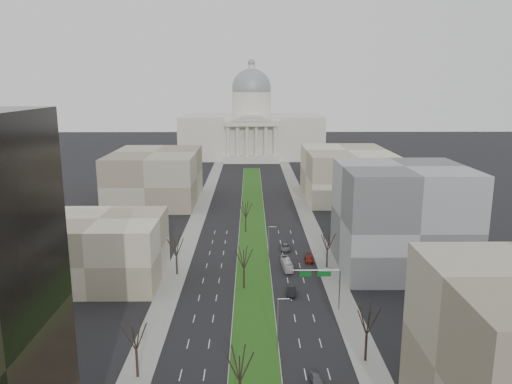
{
  "coord_description": "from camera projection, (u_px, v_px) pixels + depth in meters",
  "views": [
    {
      "loc": [
        -0.54,
        -17.79,
        42.33
      ],
      "look_at": [
        0.87,
        112.96,
        13.54
      ],
      "focal_mm": 35.0,
      "sensor_mm": 36.0,
      "label": 1
    }
  ],
  "objects": [
    {
      "name": "ground",
      "position": [
        253.0,
        233.0,
        143.67
      ],
      "size": [
        600.0,
        600.0,
        0.0
      ],
      "primitive_type": "plane",
      "color": "black",
      "rests_on": "ground"
    },
    {
      "name": "median",
      "position": [
        253.0,
        233.0,
        142.66
      ],
      "size": [
        8.0,
        222.03,
        0.2
      ],
      "color": "#999993",
      "rests_on": "ground"
    },
    {
      "name": "sidewalk_left",
      "position": [
        180.0,
        263.0,
        119.05
      ],
      "size": [
        5.0,
        330.0,
        0.15
      ],
      "primitive_type": "cube",
      "color": "gray",
      "rests_on": "ground"
    },
    {
      "name": "sidewalk_right",
      "position": [
        326.0,
        263.0,
        119.42
      ],
      "size": [
        5.0,
        330.0,
        0.15
      ],
      "primitive_type": "cube",
      "color": "gray",
      "rests_on": "ground"
    },
    {
      "name": "capitol",
      "position": [
        252.0,
        129.0,
        286.24
      ],
      "size": [
        80.0,
        46.0,
        55.0
      ],
      "color": "beige",
      "rests_on": "ground"
    },
    {
      "name": "building_beige_left",
      "position": [
        101.0,
        250.0,
        107.63
      ],
      "size": [
        26.0,
        22.0,
        14.0
      ],
      "primitive_type": "cube",
      "color": "tan",
      "rests_on": "ground"
    },
    {
      "name": "building_grey_right",
      "position": [
        402.0,
        218.0,
        114.1
      ],
      "size": [
        28.0,
        26.0,
        24.0
      ],
      "primitive_type": "cube",
      "color": "slate",
      "rests_on": "ground"
    },
    {
      "name": "building_far_left",
      "position": [
        156.0,
        177.0,
        180.43
      ],
      "size": [
        30.0,
        40.0,
        18.0
      ],
      "primitive_type": "cube",
      "color": "gray",
      "rests_on": "ground"
    },
    {
      "name": "building_far_right",
      "position": [
        346.0,
        174.0,
        186.05
      ],
      "size": [
        30.0,
        40.0,
        18.0
      ],
      "primitive_type": "cube",
      "color": "tan",
      "rests_on": "ground"
    },
    {
      "name": "tree_left_mid",
      "position": [
        135.0,
        334.0,
        71.67
      ],
      "size": [
        5.4,
        5.4,
        9.72
      ],
      "color": "black",
      "rests_on": "ground"
    },
    {
      "name": "tree_left_far",
      "position": [
        176.0,
        246.0,
        110.76
      ],
      "size": [
        5.28,
        5.28,
        9.5
      ],
      "color": "black",
      "rests_on": "ground"
    },
    {
      "name": "tree_right_mid",
      "position": [
        367.0,
        319.0,
        75.9
      ],
      "size": [
        5.52,
        5.52,
        9.94
      ],
      "color": "black",
      "rests_on": "ground"
    },
    {
      "name": "tree_right_far",
      "position": [
        328.0,
        241.0,
        115.1
      ],
      "size": [
        5.04,
        5.04,
        9.07
      ],
      "color": "black",
      "rests_on": "ground"
    },
    {
      "name": "tree_median_a",
      "position": [
        240.0,
        364.0,
        64.02
      ],
      "size": [
        5.4,
        5.4,
        9.72
      ],
      "color": "black",
      "rests_on": "ground"
    },
    {
      "name": "tree_median_b",
      "position": [
        244.0,
        257.0,
        103.08
      ],
      "size": [
        5.4,
        5.4,
        9.72
      ],
      "color": "black",
      "rests_on": "ground"
    },
    {
      "name": "tree_median_c",
      "position": [
        246.0,
        209.0,
        142.14
      ],
      "size": [
        5.4,
        5.4,
        9.72
      ],
      "color": "black",
      "rests_on": "ground"
    },
    {
      "name": "streetlamp_median_b",
      "position": [
        278.0,
        324.0,
        79.2
      ],
      "size": [
        1.9,
        0.2,
        9.16
      ],
      "color": "gray",
      "rests_on": "ground"
    },
    {
      "name": "streetlamp_median_c",
      "position": [
        269.0,
        244.0,
        118.26
      ],
      "size": [
        1.9,
        0.2,
        9.16
      ],
      "color": "gray",
      "rests_on": "ground"
    },
    {
      "name": "mast_arm_signs",
      "position": [
        325.0,
        279.0,
        93.69
      ],
      "size": [
        9.12,
        0.24,
        8.09
      ],
      "color": "gray",
      "rests_on": "ground"
    },
    {
      "name": "car_grey_near",
      "position": [
        317.0,
        380.0,
        71.33
      ],
      "size": [
        1.98,
        4.21,
        1.39
      ],
      "primitive_type": "imported",
      "rotation": [
        0.0,
        0.0,
        0.08
      ],
      "color": "#56585F",
      "rests_on": "ground"
    },
    {
      "name": "car_black",
      "position": [
        292.0,
        291.0,
        101.5
      ],
      "size": [
        2.07,
        4.82,
        1.55
      ],
      "primitive_type": "imported",
      "rotation": [
        0.0,
        0.0,
        -0.09
      ],
      "color": "black",
      "rests_on": "ground"
    },
    {
      "name": "car_red",
      "position": [
        309.0,
        259.0,
        120.32
      ],
      "size": [
        2.28,
        4.89,
        1.38
      ],
      "primitive_type": "imported",
      "rotation": [
        0.0,
        0.0,
        -0.07
      ],
      "color": "maroon",
      "rests_on": "ground"
    },
    {
      "name": "car_grey_far",
      "position": [
        285.0,
        247.0,
        128.68
      ],
      "size": [
        2.78,
        5.44,
        1.47
      ],
      "primitive_type": "imported",
      "rotation": [
        0.0,
        0.0,
        -0.07
      ],
      "color": "#565B5F",
      "rests_on": "ground"
    },
    {
      "name": "box_van",
      "position": [
        287.0,
        264.0,
        115.69
      ],
      "size": [
        2.49,
        8.03,
        2.2
      ],
      "primitive_type": "imported",
      "rotation": [
        0.0,
        0.0,
        0.08
      ],
      "color": "silver",
      "rests_on": "ground"
    }
  ]
}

